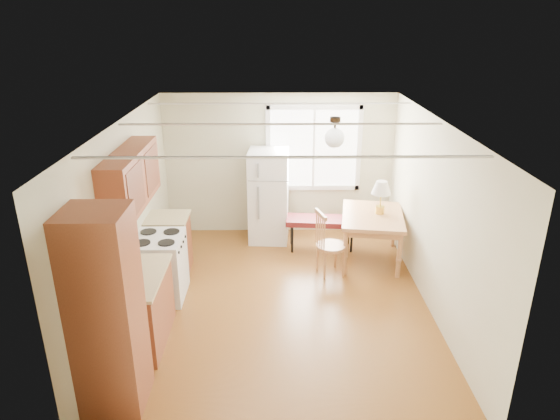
{
  "coord_description": "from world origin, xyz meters",
  "views": [
    {
      "loc": [
        -0.08,
        -5.96,
        3.71
      ],
      "look_at": [
        -0.01,
        0.57,
        1.15
      ],
      "focal_mm": 32.0,
      "sensor_mm": 36.0,
      "label": 1
    }
  ],
  "objects_px": {
    "dining_table": "(372,220)",
    "bench": "(321,222)",
    "refrigerator": "(269,196)",
    "chair": "(325,239)"
  },
  "relations": [
    {
      "from": "dining_table",
      "to": "chair",
      "type": "xyz_separation_m",
      "value": [
        -0.79,
        -0.49,
        -0.1
      ]
    },
    {
      "from": "bench",
      "to": "chair",
      "type": "bearing_deg",
      "value": -86.27
    },
    {
      "from": "chair",
      "to": "dining_table",
      "type": "bearing_deg",
      "value": 15.71
    },
    {
      "from": "dining_table",
      "to": "bench",
      "type": "bearing_deg",
      "value": 159.31
    },
    {
      "from": "chair",
      "to": "bench",
      "type": "bearing_deg",
      "value": 72.0
    },
    {
      "from": "dining_table",
      "to": "refrigerator",
      "type": "bearing_deg",
      "value": 162.44
    },
    {
      "from": "bench",
      "to": "dining_table",
      "type": "height_order",
      "value": "dining_table"
    },
    {
      "from": "refrigerator",
      "to": "bench",
      "type": "bearing_deg",
      "value": -19.57
    },
    {
      "from": "refrigerator",
      "to": "dining_table",
      "type": "height_order",
      "value": "refrigerator"
    },
    {
      "from": "refrigerator",
      "to": "bench",
      "type": "relative_size",
      "value": 1.33
    }
  ]
}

